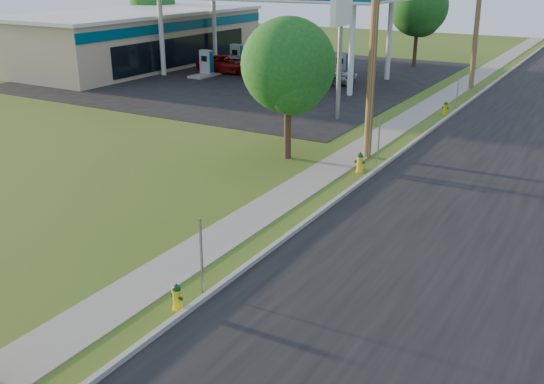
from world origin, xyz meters
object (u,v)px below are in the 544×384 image
object	(u,v)px
utility_pole_far	(478,13)
fuel_pump_ne	(316,77)
car_red	(230,64)
hydrant_far	(445,108)
fuel_pump_sw	(237,60)
car_silver	(325,72)
hydrant_mid	(360,162)
fuel_pump_se	(341,69)
tree_verge	(289,69)
utility_pole_mid	(374,37)
fuel_pump_nw	(207,66)
tree_lot	(419,9)
price_pylon	(341,13)
tree_back	(153,4)
hydrant_near	(177,297)

from	to	relation	value
utility_pole_far	fuel_pump_ne	bearing A→B (deg)	-150.67
car_red	hydrant_far	bearing A→B (deg)	-118.57
fuel_pump_ne	fuel_pump_sw	xyz separation A→B (m)	(-9.00, 4.00, 0.00)
fuel_pump_sw	car_silver	bearing A→B (deg)	-13.45
fuel_pump_sw	hydrant_mid	size ratio (longest dim) A/B	3.95
fuel_pump_se	tree_verge	world-z (taller)	tree_verge
fuel_pump_ne	hydrant_mid	distance (m)	17.77
utility_pole_mid	tree_verge	xyz separation A→B (m)	(-2.74, -1.92, -1.22)
fuel_pump_nw	car_red	bearing A→B (deg)	68.15
fuel_pump_ne	car_silver	xyz separation A→B (m)	(-0.27, 1.91, 0.02)
tree_verge	fuel_pump_ne	bearing A→B (deg)	112.41
tree_verge	hydrant_mid	bearing A→B (deg)	-2.49
utility_pole_mid	hydrant_far	size ratio (longest dim) A/B	13.30
hydrant_far	fuel_pump_nw	bearing A→B (deg)	169.29
utility_pole_far	tree_lot	xyz separation A→B (m)	(-6.02, 7.02, -0.31)
price_pylon	tree_back	size ratio (longest dim) A/B	1.05
utility_pole_mid	car_silver	bearing A→B (deg)	121.60
fuel_pump_ne	fuel_pump_se	distance (m)	4.00
price_pylon	car_silver	world-z (taller)	price_pylon
utility_pole_mid	hydrant_far	world-z (taller)	utility_pole_mid
utility_pole_mid	tree_lot	bearing A→B (deg)	103.53
hydrant_near	tree_back	bearing A→B (deg)	131.21
fuel_pump_ne	hydrant_far	size ratio (longest dim) A/B	4.34
fuel_pump_ne	fuel_pump_sw	size ratio (longest dim) A/B	1.00
fuel_pump_ne	tree_back	world-z (taller)	tree_back
utility_pole_mid	tree_back	bearing A→B (deg)	143.73
fuel_pump_se	hydrant_near	distance (m)	32.22
fuel_pump_se	car_red	bearing A→B (deg)	-165.91
fuel_pump_nw	car_silver	size ratio (longest dim) A/B	0.73
tree_lot	tree_back	xyz separation A→B (m)	(-25.40, -1.96, -0.28)
car_silver	price_pylon	bearing A→B (deg)	-146.49
fuel_pump_se	price_pylon	xyz separation A→B (m)	(5.00, -11.50, 4.71)
hydrant_mid	hydrant_far	xyz separation A→B (m)	(0.19, 11.55, -0.04)
tree_back	hydrant_far	world-z (taller)	tree_back
price_pylon	hydrant_far	distance (m)	7.93
tree_back	price_pylon	bearing A→B (deg)	-32.54
fuel_pump_sw	fuel_pump_se	size ratio (longest dim) A/B	1.00
fuel_pump_se	hydrant_far	bearing A→B (deg)	-38.05
price_pylon	hydrant_mid	size ratio (longest dim) A/B	8.45
hydrant_mid	price_pylon	bearing A→B (deg)	120.29
car_red	utility_pole_far	bearing A→B (deg)	-91.41
fuel_pump_ne	tree_lot	xyz separation A→B (m)	(2.88, 12.02, 3.77)
fuel_pump_nw	price_pylon	world-z (taller)	price_pylon
fuel_pump_nw	hydrant_mid	xyz separation A→B (m)	(18.42, -15.07, -0.33)
hydrant_near	car_red	world-z (taller)	car_red
hydrant_mid	fuel_pump_se	bearing A→B (deg)	116.29
hydrant_near	fuel_pump_nw	bearing A→B (deg)	124.97
car_silver	hydrant_near	bearing A→B (deg)	-156.56
hydrant_near	hydrant_mid	world-z (taller)	hydrant_mid
fuel_pump_ne	fuel_pump_sw	world-z (taller)	same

